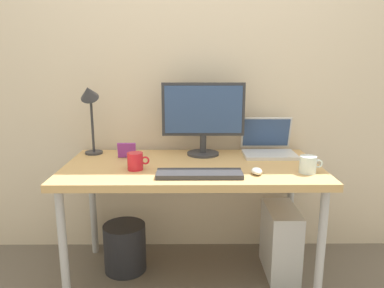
% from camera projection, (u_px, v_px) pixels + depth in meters
% --- Properties ---
extents(ground_plane, '(6.00, 6.00, 0.00)m').
position_uv_depth(ground_plane, '(192.00, 276.00, 2.25)').
color(ground_plane, '#665B51').
extents(back_wall, '(4.40, 0.04, 2.60)m').
position_uv_depth(back_wall, '(192.00, 59.00, 2.37)').
color(back_wall, beige).
rests_on(back_wall, ground_plane).
extents(desk, '(1.45, 0.71, 0.71)m').
position_uv_depth(desk, '(192.00, 174.00, 2.11)').
color(desk, tan).
rests_on(desk, ground_plane).
extents(monitor, '(0.51, 0.20, 0.45)m').
position_uv_depth(monitor, '(203.00, 114.00, 2.26)').
color(monitor, '#333338').
rests_on(monitor, desk).
extents(laptop, '(0.32, 0.27, 0.23)m').
position_uv_depth(laptop, '(268.00, 145.00, 2.32)').
color(laptop, silver).
rests_on(laptop, desk).
extents(desk_lamp, '(0.11, 0.16, 0.46)m').
position_uv_depth(desk_lamp, '(90.00, 104.00, 2.24)').
color(desk_lamp, '#333338').
rests_on(desk_lamp, desk).
extents(keyboard, '(0.44, 0.14, 0.02)m').
position_uv_depth(keyboard, '(199.00, 174.00, 1.88)').
color(keyboard, '#333338').
rests_on(keyboard, desk).
extents(mouse, '(0.06, 0.09, 0.03)m').
position_uv_depth(mouse, '(257.00, 171.00, 1.91)').
color(mouse, silver).
rests_on(mouse, desk).
extents(coffee_mug, '(0.12, 0.09, 0.09)m').
position_uv_depth(coffee_mug, '(135.00, 161.00, 1.98)').
color(coffee_mug, red).
rests_on(coffee_mug, desk).
extents(glass_cup, '(0.12, 0.09, 0.09)m').
position_uv_depth(glass_cup, '(308.00, 165.00, 1.93)').
color(glass_cup, silver).
rests_on(glass_cup, desk).
extents(photo_frame, '(0.11, 0.03, 0.09)m').
position_uv_depth(photo_frame, '(127.00, 150.00, 2.23)').
color(photo_frame, purple).
rests_on(photo_frame, desk).
extents(computer_tower, '(0.18, 0.36, 0.42)m').
position_uv_depth(computer_tower, '(280.00, 240.00, 2.25)').
color(computer_tower, silver).
rests_on(computer_tower, ground_plane).
extents(wastebasket, '(0.26, 0.26, 0.30)m').
position_uv_depth(wastebasket, '(125.00, 247.00, 2.29)').
color(wastebasket, '#232328').
rests_on(wastebasket, ground_plane).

